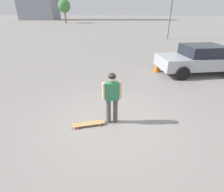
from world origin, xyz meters
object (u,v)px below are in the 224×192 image
car_parked_near (199,59)px  traffic_cone (157,67)px  person (112,94)px  skateboard (88,124)px

car_parked_near → traffic_cone: bearing=-13.2°
person → traffic_cone: person is taller
car_parked_near → skateboard: bearing=34.7°
person → car_parked_near: person is taller
person → traffic_cone: (-2.24, -5.10, -0.67)m
skateboard → traffic_cone: 6.09m
skateboard → car_parked_near: car_parked_near is taller
person → car_parked_near: 6.69m
person → car_parked_near: bearing=36.1°
skateboard → car_parked_near: 7.37m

